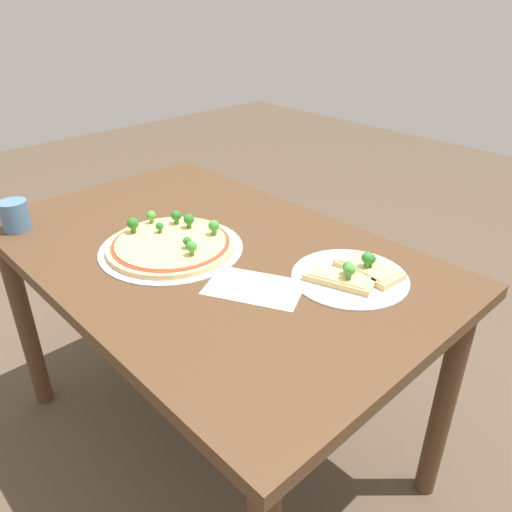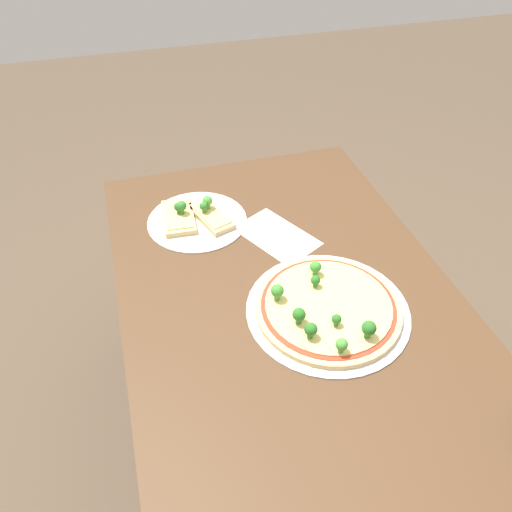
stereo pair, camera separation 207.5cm
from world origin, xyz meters
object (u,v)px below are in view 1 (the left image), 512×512
Objects in this scene: pizza_tray_whole at (171,244)px; pizza_tray_slice at (354,274)px; drinking_cup at (15,216)px; dining_table at (208,278)px.

pizza_tray_whole is 0.50m from pizza_tray_slice.
dining_table is at bearing -145.35° from drinking_cup.
pizza_tray_slice is at bearing -149.68° from drinking_cup.
pizza_tray_slice reaches higher than dining_table.
pizza_tray_whole is 0.49m from drinking_cup.
dining_table is 14.63× the size of drinking_cup.
drinking_cup reaches higher than pizza_tray_whole.
pizza_tray_slice is (-0.37, -0.17, 0.11)m from dining_table.
drinking_cup is (0.85, 0.50, 0.03)m from pizza_tray_slice.
pizza_tray_slice is at bearing -155.82° from dining_table.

